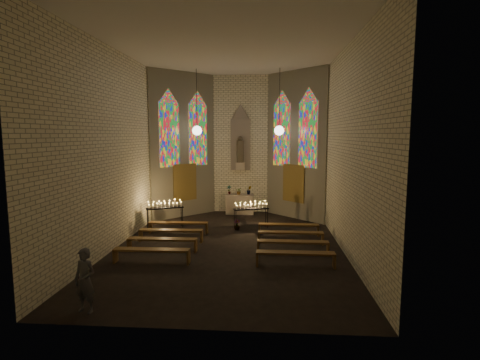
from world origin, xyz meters
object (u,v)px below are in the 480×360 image
altar (240,204)px  votive_stand_left (165,206)px  aisle_flower_pot (237,225)px  votive_stand_right (251,207)px  visitor (85,280)px

altar → votive_stand_left: size_ratio=0.89×
aisle_flower_pot → votive_stand_left: (-3.11, 0.07, 0.76)m
aisle_flower_pot → votive_stand_right: votive_stand_right is taller
visitor → altar: bearing=89.5°
aisle_flower_pot → votive_stand_left: 3.20m
votive_stand_right → visitor: (-3.44, -7.87, -0.21)m
altar → votive_stand_right: bearing=-76.9°
aisle_flower_pot → votive_stand_left: size_ratio=0.28×
altar → visitor: 11.18m
aisle_flower_pot → votive_stand_right: size_ratio=0.28×
altar → votive_stand_left: bearing=-133.3°
votive_stand_right → votive_stand_left: bearing=164.3°
altar → aisle_flower_pot: bearing=-88.0°
votive_stand_left → votive_stand_right: size_ratio=1.02×
aisle_flower_pot → votive_stand_right: 0.98m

